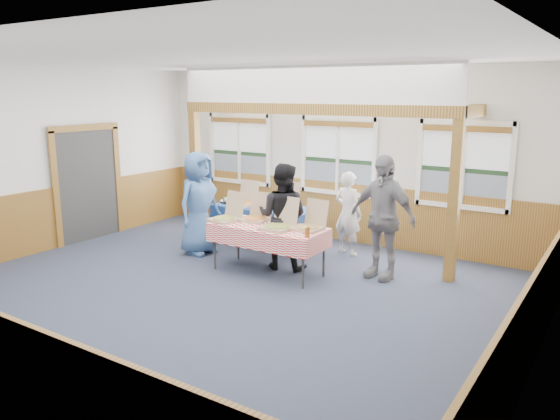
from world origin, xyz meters
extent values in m
plane|color=#262E3E|center=(0.00, 0.00, 0.00)|extent=(8.00, 8.00, 0.00)
plane|color=white|center=(0.00, 0.00, 3.20)|extent=(8.00, 8.00, 0.00)
plane|color=silver|center=(0.00, 3.50, 1.60)|extent=(8.00, 0.00, 8.00)
plane|color=silver|center=(-4.00, 0.00, 1.60)|extent=(0.00, 8.00, 8.00)
plane|color=silver|center=(4.00, 0.00, 1.60)|extent=(0.00, 8.00, 8.00)
cube|color=brown|center=(0.00, 3.48, 0.55)|extent=(7.98, 0.05, 1.10)
cube|color=brown|center=(-3.98, 0.00, 0.55)|extent=(0.05, 6.98, 1.10)
cube|color=brown|center=(3.98, 0.00, 0.55)|extent=(0.05, 6.98, 1.10)
cube|color=#2E2E2E|center=(-3.96, 0.90, 1.05)|extent=(0.06, 1.30, 2.10)
cube|color=white|center=(-2.30, 3.44, 0.91)|extent=(1.52, 0.05, 0.08)
cube|color=white|center=(-2.30, 3.44, 2.29)|extent=(1.52, 0.05, 0.08)
cube|color=white|center=(-3.04, 3.44, 1.60)|extent=(0.08, 0.05, 1.46)
cube|color=white|center=(-1.56, 3.44, 1.60)|extent=(0.08, 0.05, 1.46)
cube|color=white|center=(-2.30, 3.44, 1.60)|extent=(0.05, 0.05, 1.30)
cube|color=slate|center=(-2.30, 3.48, 1.21)|extent=(1.40, 0.02, 0.52)
cube|color=#1B371D|center=(-2.30, 3.48, 1.51)|extent=(1.40, 0.02, 0.08)
cube|color=#B8BEC6|center=(-2.30, 3.48, 1.90)|extent=(1.40, 0.02, 0.70)
cube|color=brown|center=(-2.30, 3.42, 2.19)|extent=(1.40, 0.07, 0.10)
cube|color=white|center=(0.00, 3.44, 0.91)|extent=(1.52, 0.05, 0.08)
cube|color=white|center=(0.00, 3.44, 2.29)|extent=(1.52, 0.05, 0.08)
cube|color=white|center=(-0.74, 3.44, 1.60)|extent=(0.08, 0.05, 1.46)
cube|color=white|center=(0.74, 3.44, 1.60)|extent=(0.08, 0.05, 1.46)
cube|color=white|center=(0.00, 3.44, 1.60)|extent=(0.05, 0.05, 1.30)
cube|color=slate|center=(0.00, 3.48, 1.21)|extent=(1.40, 0.02, 0.52)
cube|color=#1B371D|center=(0.00, 3.48, 1.51)|extent=(1.40, 0.02, 0.08)
cube|color=#B8BEC6|center=(0.00, 3.48, 1.90)|extent=(1.40, 0.02, 0.70)
cube|color=brown|center=(0.00, 3.42, 2.19)|extent=(1.40, 0.07, 0.10)
cube|color=white|center=(2.30, 3.44, 0.91)|extent=(1.52, 0.05, 0.08)
cube|color=white|center=(2.30, 3.44, 2.29)|extent=(1.52, 0.05, 0.08)
cube|color=white|center=(1.56, 3.44, 1.60)|extent=(0.08, 0.05, 1.46)
cube|color=white|center=(3.04, 3.44, 1.60)|extent=(0.08, 0.05, 1.46)
cube|color=white|center=(2.30, 3.44, 1.60)|extent=(0.05, 0.05, 1.30)
cube|color=slate|center=(2.30, 3.48, 1.21)|extent=(1.40, 0.02, 0.52)
cube|color=#1B371D|center=(2.30, 3.48, 1.51)|extent=(1.40, 0.02, 0.08)
cube|color=#B8BEC6|center=(2.30, 3.48, 1.90)|extent=(1.40, 0.02, 0.70)
cube|color=brown|center=(2.30, 3.42, 2.19)|extent=(1.40, 0.07, 0.10)
cube|color=brown|center=(-2.50, 2.30, 1.20)|extent=(0.15, 0.15, 2.40)
cube|color=brown|center=(2.50, 2.30, 1.20)|extent=(0.15, 0.15, 2.40)
cube|color=brown|center=(0.00, 2.30, 2.49)|extent=(5.15, 0.18, 0.18)
cylinder|color=#2E2E2E|center=(-1.66, 1.93, 0.36)|extent=(0.04, 0.04, 0.73)
cylinder|color=#2E2E2E|center=(-1.66, 2.56, 0.36)|extent=(0.04, 0.04, 0.73)
cylinder|color=#2E2E2E|center=(0.01, 1.93, 0.36)|extent=(0.04, 0.04, 0.73)
cylinder|color=#2E2E2E|center=(0.01, 2.56, 0.36)|extent=(0.04, 0.04, 0.73)
cube|color=#2E2E2E|center=(-0.83, 2.24, 0.73)|extent=(1.86, 0.91, 0.03)
cube|color=navy|center=(-0.83, 2.24, 0.75)|extent=(1.92, 0.97, 0.01)
cube|color=navy|center=(-0.83, 1.84, 0.61)|extent=(1.85, 0.18, 0.28)
cube|color=navy|center=(-0.83, 2.65, 0.61)|extent=(1.85, 0.18, 0.28)
cylinder|color=#2E2E2E|center=(-0.79, 0.80, 0.36)|extent=(0.04, 0.04, 0.73)
cylinder|color=#2E2E2E|center=(-0.79, 1.41, 0.36)|extent=(0.04, 0.04, 0.73)
cylinder|color=#2E2E2E|center=(0.85, 0.80, 0.36)|extent=(0.04, 0.04, 0.73)
cylinder|color=#2E2E2E|center=(0.85, 1.41, 0.36)|extent=(0.04, 0.04, 0.73)
cube|color=#2E2E2E|center=(0.03, 1.11, 0.73)|extent=(1.82, 0.91, 0.03)
cube|color=red|center=(0.03, 1.11, 0.75)|extent=(1.89, 0.98, 0.01)
cube|color=red|center=(0.03, 0.71, 0.61)|extent=(1.81, 0.20, 0.28)
cube|color=red|center=(0.03, 1.50, 0.61)|extent=(1.81, 0.20, 0.28)
cube|color=tan|center=(-1.23, 2.09, 0.78)|extent=(0.39, 0.39, 0.04)
cylinder|color=orange|center=(-1.23, 2.09, 0.81)|extent=(0.34, 0.34, 0.01)
cube|color=tan|center=(-1.23, 2.33, 0.99)|extent=(0.39, 0.10, 0.39)
cube|color=tan|center=(-0.48, 2.36, 0.78)|extent=(0.47, 0.47, 0.04)
cylinder|color=tan|center=(-0.48, 2.36, 0.81)|extent=(0.41, 0.41, 0.01)
cube|color=tan|center=(-0.53, 2.59, 0.99)|extent=(0.40, 0.18, 0.38)
cube|color=tan|center=(-0.72, 0.97, 0.78)|extent=(0.47, 0.47, 0.05)
cylinder|color=gold|center=(-0.72, 0.97, 0.81)|extent=(0.41, 0.41, 0.01)
cube|color=tan|center=(-0.68, 1.21, 1.00)|extent=(0.41, 0.16, 0.40)
cube|color=tan|center=(-0.32, 1.26, 0.78)|extent=(0.44, 0.44, 0.04)
cylinder|color=orange|center=(-0.32, 1.26, 0.81)|extent=(0.39, 0.39, 0.01)
cube|color=tan|center=(-0.36, 1.49, 0.99)|extent=(0.40, 0.15, 0.38)
cube|color=tan|center=(0.28, 0.99, 0.78)|extent=(0.43, 0.43, 0.05)
cylinder|color=gold|center=(0.28, 0.99, 0.81)|extent=(0.38, 0.38, 0.01)
cube|color=tan|center=(0.28, 1.24, 1.01)|extent=(0.42, 0.11, 0.41)
cube|color=tan|center=(0.68, 1.21, 0.78)|extent=(0.42, 0.42, 0.04)
cylinder|color=tan|center=(0.68, 1.21, 0.81)|extent=(0.37, 0.37, 0.01)
cube|color=tan|center=(0.70, 1.44, 0.99)|extent=(0.40, 0.12, 0.38)
cylinder|color=black|center=(-1.58, 2.24, 0.77)|extent=(0.43, 0.43, 0.03)
cylinder|color=silver|center=(-1.58, 2.24, 0.80)|extent=(0.10, 0.10, 0.04)
sphere|color=#37752C|center=(-1.46, 2.24, 0.80)|extent=(0.10, 0.10, 0.10)
sphere|color=beige|center=(-1.50, 2.34, 0.80)|extent=(0.10, 0.10, 0.10)
sphere|color=#37752C|center=(-1.60, 2.36, 0.80)|extent=(0.10, 0.10, 0.10)
sphere|color=beige|center=(-1.68, 2.29, 0.80)|extent=(0.10, 0.10, 0.10)
sphere|color=#37752C|center=(-1.68, 2.19, 0.80)|extent=(0.10, 0.10, 0.10)
sphere|color=beige|center=(-1.60, 2.13, 0.80)|extent=(0.10, 0.10, 0.10)
sphere|color=#37752C|center=(-1.50, 2.15, 0.80)|extent=(0.10, 0.10, 0.10)
cylinder|color=#9C521A|center=(0.88, 0.86, 0.83)|extent=(0.07, 0.07, 0.15)
imported|color=silver|center=(0.61, 2.69, 0.73)|extent=(0.58, 0.44, 1.46)
imported|color=black|center=(0.08, 1.44, 0.85)|extent=(0.94, 0.80, 1.69)
imported|color=#3D639A|center=(-1.57, 1.34, 0.89)|extent=(0.62, 0.91, 1.79)
imported|color=slate|center=(1.57, 1.88, 0.94)|extent=(1.17, 0.66, 1.88)
camera|label=1|loc=(4.65, -5.59, 2.79)|focal=35.00mm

